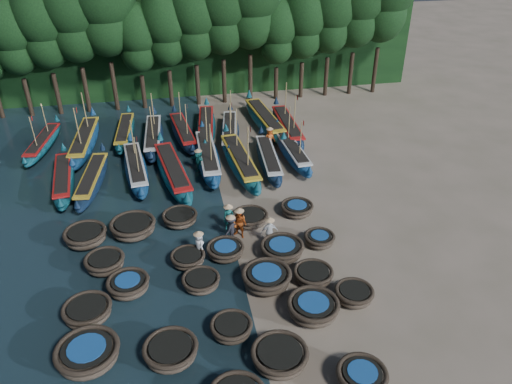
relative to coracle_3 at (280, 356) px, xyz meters
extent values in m
plane|color=gray|center=(-0.57, 8.61, -0.44)|extent=(120.00, 120.00, 0.00)
cube|color=black|center=(-0.57, 32.11, 4.56)|extent=(40.00, 3.00, 10.00)
ellipsoid|color=brown|center=(0.00, 0.00, -0.10)|extent=(2.71, 2.71, 0.69)
torus|color=#362A20|center=(0.00, 0.00, 0.23)|extent=(2.29, 2.29, 0.21)
cylinder|color=black|center=(0.00, 0.00, 0.27)|extent=(1.75, 1.75, 0.06)
ellipsoid|color=brown|center=(2.79, -1.53, -0.11)|extent=(1.82, 1.82, 0.67)
torus|color=#362A20|center=(2.79, -1.53, 0.21)|extent=(1.97, 1.97, 0.20)
cylinder|color=black|center=(2.79, -1.53, 0.25)|extent=(1.48, 1.48, 0.06)
cylinder|color=navy|center=(2.79, -1.53, 0.29)|extent=(1.14, 1.14, 0.04)
ellipsoid|color=brown|center=(-7.35, 1.51, -0.06)|extent=(3.06, 3.06, 0.75)
torus|color=#362A20|center=(-7.35, 1.51, 0.29)|extent=(2.56, 2.56, 0.23)
cylinder|color=black|center=(-7.35, 1.51, 0.34)|extent=(1.95, 1.95, 0.07)
cylinder|color=navy|center=(-7.35, 1.51, 0.38)|extent=(1.50, 1.50, 0.05)
ellipsoid|color=brown|center=(-4.16, 1.08, -0.11)|extent=(2.60, 2.60, 0.66)
torus|color=#362A20|center=(-4.16, 1.08, 0.20)|extent=(2.23, 2.23, 0.20)
cylinder|color=black|center=(-4.16, 1.08, 0.24)|extent=(1.70, 1.70, 0.06)
ellipsoid|color=brown|center=(-1.62, 1.86, -0.14)|extent=(1.85, 1.85, 0.60)
torus|color=#362A20|center=(-1.62, 1.86, 0.14)|extent=(1.81, 1.81, 0.18)
cylinder|color=black|center=(-1.62, 1.86, 0.18)|extent=(1.36, 1.36, 0.05)
ellipsoid|color=brown|center=(2.03, 2.26, -0.07)|extent=(2.51, 2.51, 0.73)
torus|color=#362A20|center=(2.03, 2.26, 0.27)|extent=(2.33, 2.33, 0.22)
cylinder|color=black|center=(2.03, 2.26, 0.31)|extent=(1.77, 1.77, 0.07)
cylinder|color=navy|center=(2.03, 2.26, 0.36)|extent=(1.36, 1.36, 0.04)
ellipsoid|color=brown|center=(4.11, 2.78, -0.12)|extent=(1.76, 1.76, 0.64)
torus|color=#362A20|center=(4.11, 2.78, 0.18)|extent=(1.80, 1.80, 0.19)
cylinder|color=black|center=(4.11, 2.78, 0.22)|extent=(1.34, 1.34, 0.06)
ellipsoid|color=brown|center=(-7.60, 3.99, -0.12)|extent=(2.56, 2.56, 0.64)
torus|color=#362A20|center=(-7.60, 3.99, 0.18)|extent=(2.16, 2.16, 0.19)
cylinder|color=black|center=(-7.60, 3.99, 0.22)|extent=(1.65, 1.65, 0.06)
ellipsoid|color=brown|center=(-5.90, 5.33, -0.10)|extent=(2.15, 2.15, 0.68)
torus|color=#362A20|center=(-5.90, 5.33, 0.22)|extent=(1.99, 1.99, 0.21)
cylinder|color=black|center=(-5.90, 5.33, 0.26)|extent=(1.49, 1.49, 0.06)
cylinder|color=navy|center=(-5.90, 5.33, 0.31)|extent=(1.15, 1.15, 0.04)
ellipsoid|color=brown|center=(-2.58, 5.02, -0.16)|extent=(2.01, 2.01, 0.56)
torus|color=#362A20|center=(-2.58, 5.02, 0.11)|extent=(1.82, 1.82, 0.17)
cylinder|color=black|center=(-2.58, 5.02, 0.14)|extent=(1.38, 1.38, 0.05)
ellipsoid|color=brown|center=(0.45, 4.54, -0.06)|extent=(2.59, 2.59, 0.76)
torus|color=#362A20|center=(0.45, 4.54, 0.29)|extent=(2.38, 2.38, 0.23)
cylinder|color=black|center=(0.45, 4.54, 0.34)|extent=(1.80, 1.80, 0.07)
cylinder|color=navy|center=(0.45, 4.54, 0.38)|extent=(1.39, 1.39, 0.05)
ellipsoid|color=brown|center=(2.70, 4.47, -0.15)|extent=(1.95, 1.95, 0.59)
torus|color=#362A20|center=(2.70, 4.47, 0.13)|extent=(1.92, 1.92, 0.18)
cylinder|color=black|center=(2.70, 4.47, 0.16)|extent=(1.46, 1.46, 0.05)
ellipsoid|color=brown|center=(-7.06, 7.19, -0.09)|extent=(2.29, 2.29, 0.71)
torus|color=#362A20|center=(-7.06, 7.19, 0.24)|extent=(1.98, 1.98, 0.21)
cylinder|color=black|center=(-7.06, 7.19, 0.28)|extent=(1.48, 1.48, 0.06)
ellipsoid|color=brown|center=(-3.05, 6.84, -0.15)|extent=(1.64, 1.64, 0.57)
torus|color=#362A20|center=(-3.05, 6.84, 0.11)|extent=(1.75, 1.75, 0.17)
cylinder|color=black|center=(-3.05, 6.84, 0.15)|extent=(1.32, 1.32, 0.05)
ellipsoid|color=brown|center=(-1.14, 7.10, -0.14)|extent=(2.01, 2.01, 0.61)
torus|color=#362A20|center=(-1.14, 7.10, 0.15)|extent=(1.94, 1.94, 0.18)
cylinder|color=black|center=(-1.14, 7.10, 0.18)|extent=(1.47, 1.47, 0.06)
cylinder|color=navy|center=(-1.14, 7.10, 0.22)|extent=(1.13, 1.13, 0.04)
ellipsoid|color=brown|center=(1.70, 6.62, -0.11)|extent=(2.21, 2.21, 0.66)
torus|color=#362A20|center=(1.70, 6.62, 0.20)|extent=(2.25, 2.25, 0.20)
cylinder|color=black|center=(1.70, 6.62, 0.24)|extent=(1.72, 1.72, 0.06)
cylinder|color=navy|center=(1.70, 6.62, 0.27)|extent=(1.33, 1.33, 0.04)
ellipsoid|color=brown|center=(3.84, 7.12, -0.16)|extent=(1.88, 1.88, 0.57)
torus|color=#362A20|center=(3.84, 7.12, 0.11)|extent=(1.63, 1.63, 0.17)
cylinder|color=black|center=(3.84, 7.12, 0.15)|extent=(1.22, 1.22, 0.05)
cylinder|color=navy|center=(3.84, 7.12, 0.18)|extent=(0.94, 0.94, 0.03)
ellipsoid|color=brown|center=(-8.19, 9.59, -0.07)|extent=(2.51, 2.51, 0.75)
torus|color=#362A20|center=(-8.19, 9.59, 0.28)|extent=(2.25, 2.25, 0.23)
cylinder|color=black|center=(-8.19, 9.59, 0.33)|extent=(1.70, 1.70, 0.07)
ellipsoid|color=brown|center=(-5.75, 9.94, -0.06)|extent=(2.50, 2.50, 0.75)
torus|color=#362A20|center=(-5.75, 9.94, 0.29)|extent=(2.47, 2.47, 0.23)
cylinder|color=black|center=(-5.75, 9.94, 0.34)|extent=(1.88, 1.88, 0.07)
ellipsoid|color=brown|center=(-3.22, 10.47, -0.13)|extent=(2.26, 2.26, 0.62)
torus|color=#362A20|center=(-3.22, 10.47, 0.16)|extent=(1.98, 1.98, 0.19)
cylinder|color=black|center=(-3.22, 10.47, 0.20)|extent=(1.50, 1.50, 0.06)
ellipsoid|color=brown|center=(0.62, 9.74, -0.14)|extent=(2.53, 2.53, 0.60)
torus|color=#362A20|center=(0.62, 9.74, 0.14)|extent=(2.05, 2.05, 0.18)
cylinder|color=black|center=(0.62, 9.74, 0.17)|extent=(1.56, 1.56, 0.05)
ellipsoid|color=brown|center=(3.44, 10.20, -0.16)|extent=(1.78, 1.78, 0.57)
torus|color=#362A20|center=(3.44, 10.20, 0.11)|extent=(1.90, 1.90, 0.17)
cylinder|color=black|center=(3.44, 10.20, 0.15)|extent=(1.45, 1.45, 0.05)
cylinder|color=navy|center=(3.44, 10.20, 0.18)|extent=(1.11, 1.11, 0.03)
ellipsoid|color=#10525C|center=(-10.13, 16.06, 0.03)|extent=(2.12, 7.60, 0.94)
cone|color=#10525C|center=(-10.51, 19.70, 0.64)|extent=(0.41, 0.41, 0.56)
cone|color=#10525C|center=(-9.75, 12.43, 0.59)|extent=(0.41, 0.41, 0.47)
cube|color=#AD1615|center=(-10.13, 16.06, 0.42)|extent=(1.59, 5.88, 0.11)
cube|color=black|center=(-10.13, 16.06, 0.50)|extent=(1.26, 5.11, 0.09)
ellipsoid|color=#0D1F33|center=(-8.35, 15.66, 0.02)|extent=(2.26, 7.56, 0.93)
cone|color=#0D1F33|center=(-7.90, 19.27, 0.63)|extent=(0.41, 0.41, 0.56)
cone|color=#0D1F33|center=(-8.80, 12.06, 0.58)|extent=(0.41, 0.41, 0.47)
cube|color=gold|center=(-8.35, 15.66, 0.42)|extent=(1.69, 5.85, 0.11)
cube|color=black|center=(-8.35, 15.66, 0.49)|extent=(1.35, 5.08, 0.09)
ellipsoid|color=navy|center=(-5.67, 16.59, 0.05)|extent=(2.23, 7.93, 0.98)
cone|color=navy|center=(-6.08, 20.39, 0.68)|extent=(0.43, 0.43, 0.59)
cone|color=navy|center=(-5.27, 12.80, 0.63)|extent=(0.43, 0.43, 0.49)
cube|color=silver|center=(-5.67, 16.59, 0.46)|extent=(1.67, 6.14, 0.12)
cube|color=black|center=(-5.67, 16.59, 0.54)|extent=(1.32, 5.33, 0.10)
cylinder|color=#997F4C|center=(-5.70, 17.77, 1.61)|extent=(0.07, 0.23, 2.74)
cylinder|color=#997F4C|center=(-5.42, 15.15, 1.61)|extent=(0.07, 0.23, 2.74)
plane|color=red|center=(-5.27, 15.16, 2.80)|extent=(0.00, 0.34, 0.34)
ellipsoid|color=#10525C|center=(-3.33, 15.60, 0.11)|extent=(2.88, 8.89, 1.09)
cone|color=#10525C|center=(-3.98, 19.81, 0.82)|extent=(0.48, 0.48, 0.66)
cone|color=#10525C|center=(-2.69, 11.38, 0.76)|extent=(0.48, 0.48, 0.55)
cube|color=#AD1615|center=(-3.33, 15.60, 0.56)|extent=(2.16, 6.88, 0.13)
cube|color=black|center=(-3.33, 15.60, 0.65)|extent=(1.74, 5.97, 0.11)
ellipsoid|color=navy|center=(-0.91, 17.23, 0.08)|extent=(1.62, 8.44, 1.05)
cone|color=navy|center=(-0.86, 21.33, 0.77)|extent=(0.46, 0.46, 0.63)
cone|color=navy|center=(-0.96, 13.12, 0.72)|extent=(0.46, 0.46, 0.53)
cube|color=silver|center=(-0.91, 17.23, 0.53)|extent=(1.18, 6.54, 0.13)
cube|color=black|center=(-0.91, 17.23, 0.61)|extent=(0.89, 5.70, 0.11)
cylinder|color=#997F4C|center=(-0.79, 18.49, 1.77)|extent=(0.07, 0.25, 2.95)
cylinder|color=#997F4C|center=(-0.82, 15.65, 1.77)|extent=(0.07, 0.25, 2.95)
plane|color=red|center=(-0.66, 15.64, 3.05)|extent=(0.00, 0.37, 0.37)
ellipsoid|color=#10525C|center=(1.12, 16.08, 0.11)|extent=(2.27, 8.85, 1.09)
cone|color=#10525C|center=(0.78, 20.33, 0.82)|extent=(0.48, 0.48, 0.66)
cone|color=#10525C|center=(1.46, 11.82, 0.76)|extent=(0.48, 0.48, 0.55)
cube|color=gold|center=(1.12, 16.08, 0.56)|extent=(1.68, 6.85, 0.13)
cube|color=black|center=(1.12, 16.08, 0.65)|extent=(1.32, 5.95, 0.11)
cylinder|color=#997F4C|center=(1.13, 17.39, 1.85)|extent=(0.08, 0.26, 3.06)
cylinder|color=#997F4C|center=(1.36, 14.45, 1.85)|extent=(0.08, 0.26, 3.06)
plane|color=red|center=(1.52, 14.46, 3.19)|extent=(0.00, 0.38, 0.38)
ellipsoid|color=#0D1F33|center=(3.09, 16.25, 0.03)|extent=(1.81, 7.58, 0.94)
cone|color=#0D1F33|center=(3.32, 19.91, 0.64)|extent=(0.41, 0.41, 0.56)
cone|color=#0D1F33|center=(2.87, 12.59, 0.59)|extent=(0.41, 0.41, 0.47)
cube|color=silver|center=(3.09, 16.25, 0.42)|extent=(1.34, 5.87, 0.11)
cube|color=black|center=(3.09, 16.25, 0.50)|extent=(1.04, 5.11, 0.09)
ellipsoid|color=navy|center=(4.93, 17.12, 0.04)|extent=(1.74, 7.73, 0.96)
cone|color=navy|center=(4.75, 20.86, 0.66)|extent=(0.42, 0.42, 0.58)
cone|color=navy|center=(5.10, 13.38, 0.61)|extent=(0.42, 0.42, 0.48)
cube|color=silver|center=(4.93, 17.12, 0.44)|extent=(1.28, 5.99, 0.12)
cube|color=black|center=(4.93, 17.12, 0.52)|extent=(0.99, 5.21, 0.10)
cylinder|color=#997F4C|center=(4.97, 18.27, 1.57)|extent=(0.07, 0.23, 2.68)
cylinder|color=#997F4C|center=(5.09, 15.69, 1.57)|extent=(0.07, 0.23, 2.68)
plane|color=red|center=(5.24, 15.69, 2.74)|extent=(0.00, 0.34, 0.34)
ellipsoid|color=#10525C|center=(-12.25, 21.79, 0.00)|extent=(2.36, 7.19, 0.88)
cone|color=#10525C|center=(-11.71, 25.20, 0.58)|extent=(0.39, 0.39, 0.53)
cone|color=#10525C|center=(-12.79, 18.39, 0.53)|extent=(0.39, 0.39, 0.44)
cube|color=#AD1615|center=(-12.25, 21.79, 0.37)|extent=(1.77, 5.56, 0.11)
cube|color=black|center=(-12.25, 21.79, 0.44)|extent=(1.43, 4.82, 0.09)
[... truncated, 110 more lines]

